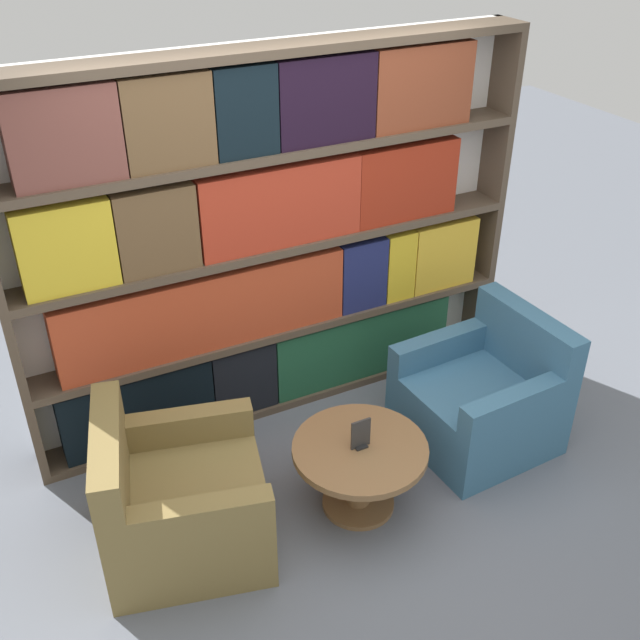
{
  "coord_description": "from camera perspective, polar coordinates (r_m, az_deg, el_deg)",
  "views": [
    {
      "loc": [
        -1.61,
        -2.46,
        3.14
      ],
      "look_at": [
        -0.03,
        0.67,
        0.97
      ],
      "focal_mm": 42.0,
      "sensor_mm": 36.0,
      "label": 1
    }
  ],
  "objects": [
    {
      "name": "bookshelf",
      "position": [
        4.55,
        -3.82,
        5.59
      ],
      "size": [
        3.21,
        0.3,
        2.32
      ],
      "color": "silver",
      "rests_on": "ground_plane"
    },
    {
      "name": "table_sign",
      "position": [
        4.05,
        3.11,
        -8.78
      ],
      "size": [
        0.11,
        0.06,
        0.18
      ],
      "color": "black",
      "rests_on": "coffee_table"
    },
    {
      "name": "ground_plane",
      "position": [
        4.3,
        4.56,
        -15.29
      ],
      "size": [
        14.0,
        14.0,
        0.0
      ],
      "primitive_type": "plane",
      "color": "slate"
    },
    {
      "name": "coffee_table",
      "position": [
        4.19,
        3.03,
        -10.86
      ],
      "size": [
        0.74,
        0.74,
        0.43
      ],
      "color": "brown",
      "rests_on": "ground_plane"
    },
    {
      "name": "armchair_left",
      "position": [
        4.07,
        -10.7,
        -13.53
      ],
      "size": [
        0.99,
        0.98,
        0.83
      ],
      "rotation": [
        0.0,
        0.0,
        1.33
      ],
      "color": "olive",
      "rests_on": "ground_plane"
    },
    {
      "name": "armchair_right",
      "position": [
        4.76,
        12.27,
        -5.93
      ],
      "size": [
        0.86,
        0.85,
        0.83
      ],
      "rotation": [
        0.0,
        0.0,
        -1.52
      ],
      "color": "#386684",
      "rests_on": "ground_plane"
    }
  ]
}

